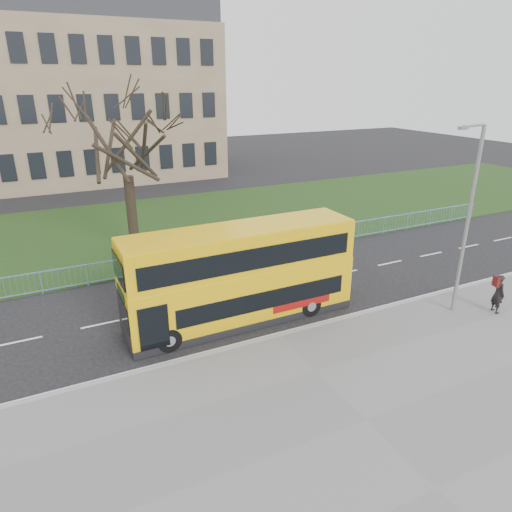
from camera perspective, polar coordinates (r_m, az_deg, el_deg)
The scene contains 10 objects.
ground at distance 18.99m, azimuth 0.68°, elevation -7.94°, with size 120.00×120.00×0.00m, color black.
pavement at distance 14.33m, azimuth 13.61°, elevation -19.45°, with size 80.00×10.50×0.12m, color slate.
kerb at distance 17.77m, azimuth 2.96°, elevation -9.93°, with size 80.00×0.20×0.14m, color gray.
grass_verge at distance 31.43m, azimuth -11.09°, elevation 3.79°, with size 80.00×15.40×0.08m, color #1A3613.
guard_railing at distance 24.29m, azimuth -6.30°, elevation 0.10°, with size 40.00×0.12×1.10m, color #749FCE, non-canonical shape.
bare_tree at distance 25.52m, azimuth -15.89°, elevation 11.42°, with size 7.23×7.23×10.34m, color black, non-canonical shape.
civic_building at distance 49.92m, azimuth -24.21°, elevation 16.91°, with size 30.00×15.00×14.00m, color #7A654D.
yellow_bus at distance 18.10m, azimuth -1.90°, elevation -2.10°, with size 9.32×2.28×3.90m.
pedestrian at distance 21.46m, azimuth 28.01°, elevation -4.18°, with size 0.61×0.40×1.68m, color black.
street_lamp at distance 19.65m, azimuth 24.91°, elevation 4.65°, with size 1.61×0.40×7.64m.
Camera 1 is at (-7.45, -14.81, 9.27)m, focal length 32.00 mm.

